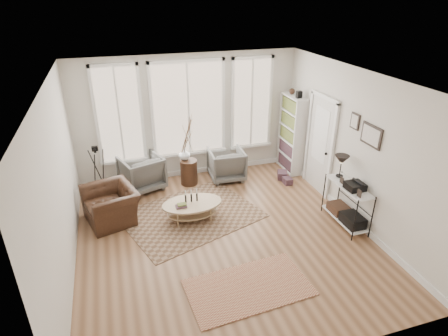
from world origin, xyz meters
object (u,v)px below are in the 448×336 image
object	(u,v)px
armchair_right	(226,164)
low_shelf	(347,201)
armchair_left	(142,173)
accent_chair	(111,205)
bookcase	(292,134)
side_table	(188,152)
coffee_table	(192,206)

from	to	relation	value
armchair_right	low_shelf	bearing A→B (deg)	125.75
armchair_left	accent_chair	distance (m)	1.33
armchair_right	bookcase	bearing A→B (deg)	-176.69
armchair_right	accent_chair	bearing A→B (deg)	23.82
side_table	accent_chair	bearing A→B (deg)	-149.66
side_table	accent_chair	xyz separation A→B (m)	(-1.78, -1.04, -0.46)
armchair_left	low_shelf	bearing A→B (deg)	125.97
armchair_left	armchair_right	bearing A→B (deg)	159.10
low_shelf	coffee_table	distance (m)	2.99
accent_chair	armchair_right	bearing A→B (deg)	95.12
bookcase	coffee_table	bearing A→B (deg)	-152.35
armchair_left	armchair_right	world-z (taller)	armchair_left
bookcase	coffee_table	size ratio (longest dim) A/B	1.75
accent_chair	bookcase	bearing A→B (deg)	87.61
low_shelf	side_table	xyz separation A→B (m)	(-2.53, 2.52, 0.29)
armchair_right	accent_chair	size ratio (longest dim) A/B	0.79
coffee_table	armchair_left	xyz separation A→B (m)	(-0.80, 1.58, 0.11)
coffee_table	low_shelf	bearing A→B (deg)	-20.03
armchair_right	side_table	distance (m)	1.01
bookcase	low_shelf	size ratio (longest dim) A/B	1.58
coffee_table	side_table	distance (m)	1.61
accent_chair	low_shelf	bearing A→B (deg)	55.30
coffee_table	side_table	world-z (taller)	side_table
low_shelf	armchair_left	distance (m)	4.44
armchair_right	side_table	size ratio (longest dim) A/B	0.50
low_shelf	side_table	size ratio (longest dim) A/B	0.79
bookcase	low_shelf	xyz separation A→B (m)	(-0.06, -2.52, -0.44)
bookcase	armchair_right	world-z (taller)	bookcase
armchair_left	side_table	bearing A→B (deg)	157.50
armchair_left	armchair_right	size ratio (longest dim) A/B	1.07
bookcase	side_table	world-z (taller)	bookcase
coffee_table	armchair_left	bearing A→B (deg)	116.82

